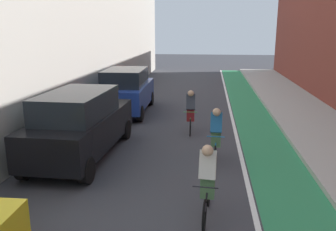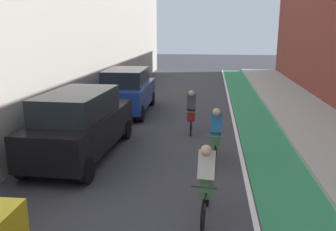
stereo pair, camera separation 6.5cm
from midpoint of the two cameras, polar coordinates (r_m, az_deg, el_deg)
ground_plane at (r=12.71m, az=2.10°, el=-3.04°), size 80.60×80.60×0.00m
bike_lane_paint at (r=14.71m, az=14.22°, el=-1.11°), size 1.60×36.63×0.00m
lane_divider_stripe at (r=14.62m, az=10.72°, el=-1.01°), size 0.12×36.63×0.00m
sidewalk_right at (r=15.15m, az=22.83°, el=-1.08°), size 2.97×36.63×0.14m
parked_suv_black at (r=10.55m, az=-13.75°, el=-1.24°), size 1.99×4.80×1.98m
parked_suv_blue at (r=15.89m, az=-6.50°, el=4.09°), size 2.07×4.40×1.98m
cyclist_mid at (r=7.06m, az=6.50°, el=-10.41°), size 0.48×1.69×1.60m
cyclist_trailing at (r=10.06m, az=7.97°, el=-2.98°), size 0.48×1.68×1.59m
cyclist_far at (r=12.81m, az=3.92°, el=0.80°), size 0.48×1.66×1.58m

